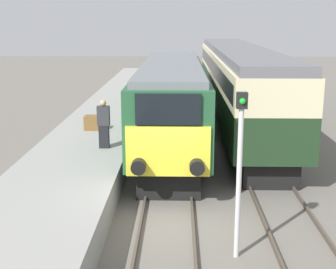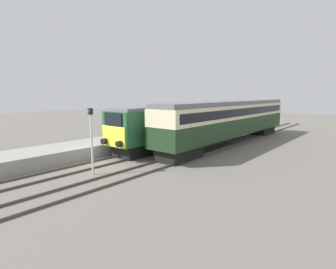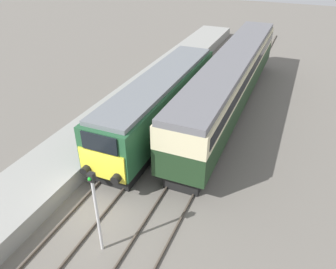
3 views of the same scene
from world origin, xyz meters
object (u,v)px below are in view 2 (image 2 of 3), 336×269
object	(u,v)px
luggage_crate	(143,131)
signal_post	(91,136)
passenger_carriage	(232,118)
locomotive	(173,124)
person_on_platform	(127,128)

from	to	relation	value
luggage_crate	signal_post	bearing A→B (deg)	-61.23
passenger_carriage	signal_post	size ratio (longest dim) A/B	5.28
locomotive	luggage_crate	bearing A→B (deg)	-170.52
locomotive	passenger_carriage	bearing A→B (deg)	54.62
signal_post	luggage_crate	bearing A→B (deg)	118.77
passenger_carriage	signal_post	xyz separation A→B (m)	(-1.70, -14.54, -0.16)
person_on_platform	luggage_crate	bearing A→B (deg)	107.90
locomotive	person_on_platform	world-z (taller)	locomotive
locomotive	passenger_carriage	distance (m)	5.89
passenger_carriage	locomotive	bearing A→B (deg)	-125.38
person_on_platform	passenger_carriage	bearing A→B (deg)	54.81
person_on_platform	signal_post	world-z (taller)	signal_post
locomotive	person_on_platform	bearing A→B (deg)	-124.94
passenger_carriage	luggage_crate	xyz separation A→B (m)	(-6.75, -5.35, -1.28)
locomotive	person_on_platform	distance (m)	4.22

